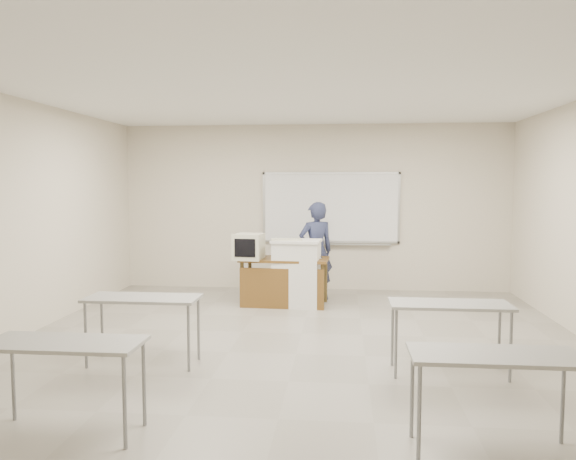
# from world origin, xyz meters

# --- Properties ---
(floor) EXTENTS (7.00, 8.00, 0.01)m
(floor) POSITION_xyz_m (0.00, 0.00, -0.01)
(floor) COLOR gray
(floor) RESTS_ON ground
(whiteboard) EXTENTS (2.48, 0.10, 1.31)m
(whiteboard) POSITION_xyz_m (0.30, 3.97, 1.48)
(whiteboard) COLOR white
(whiteboard) RESTS_ON floor
(student_desks) EXTENTS (4.40, 2.20, 0.73)m
(student_desks) POSITION_xyz_m (-0.00, -1.35, 0.67)
(student_desks) COLOR gray
(student_desks) RESTS_ON floor
(instructor_desk) EXTENTS (1.38, 0.69, 0.75)m
(instructor_desk) POSITION_xyz_m (-0.40, 2.49, 0.54)
(instructor_desk) COLOR brown
(instructor_desk) RESTS_ON floor
(podium) EXTENTS (0.75, 0.55, 1.05)m
(podium) POSITION_xyz_m (-0.20, 2.50, 0.53)
(podium) COLOR white
(podium) RESTS_ON floor
(crt_monitor) EXTENTS (0.44, 0.48, 0.41)m
(crt_monitor) POSITION_xyz_m (-0.95, 2.48, 0.95)
(crt_monitor) COLOR beige
(crt_monitor) RESTS_ON instructor_desk
(laptop) EXTENTS (0.36, 0.33, 0.26)m
(laptop) POSITION_xyz_m (0.00, 2.76, 0.81)
(laptop) COLOR black
(laptop) RESTS_ON instructor_desk
(mouse) EXTENTS (0.09, 0.06, 0.03)m
(mouse) POSITION_xyz_m (0.15, 2.52, 0.77)
(mouse) COLOR #95999D
(mouse) RESTS_ON instructor_desk
(keyboard) EXTENTS (0.49, 0.24, 0.03)m
(keyboard) POSITION_xyz_m (-0.35, 2.38, 1.07)
(keyboard) COLOR beige
(keyboard) RESTS_ON podium
(presenter) EXTENTS (0.71, 0.60, 1.63)m
(presenter) POSITION_xyz_m (0.08, 3.04, 0.82)
(presenter) COLOR black
(presenter) RESTS_ON floor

